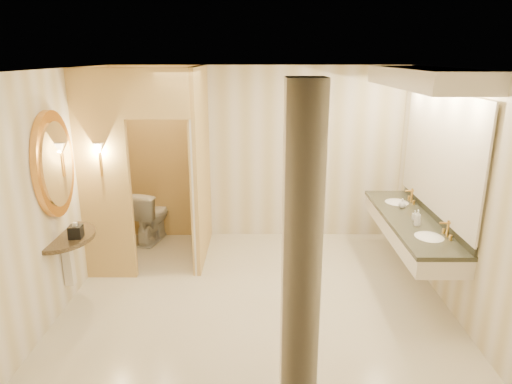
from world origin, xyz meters
TOP-DOWN VIEW (x-y plane):
  - floor at (0.00, 0.00)m, footprint 4.50×4.50m
  - ceiling at (0.00, 0.00)m, footprint 4.50×4.50m
  - wall_back at (0.00, 2.00)m, footprint 4.50×0.02m
  - wall_front at (0.00, -2.00)m, footprint 4.50×0.02m
  - wall_left at (-2.25, 0.00)m, footprint 0.02×4.00m
  - wall_right at (2.25, 0.00)m, footprint 0.02×4.00m
  - toilet_closet at (-1.11, 0.97)m, footprint 1.50×1.55m
  - wall_sconce at (-1.93, 0.43)m, footprint 0.14×0.14m
  - vanity at (1.98, 0.40)m, footprint 0.75×2.53m
  - console_shelf at (-2.21, -0.20)m, footprint 0.90×0.90m
  - pillar at (0.35, -1.80)m, footprint 0.29×0.29m
  - tissue_box at (-2.02, -0.28)m, footprint 0.15×0.15m
  - toilet at (-1.69, 1.74)m, footprint 0.65×0.91m
  - soap_bottle_a at (1.96, 0.33)m, footprint 0.05×0.06m
  - soap_bottle_b at (1.95, 0.79)m, footprint 0.11×0.11m
  - soap_bottle_c at (1.92, 0.11)m, footprint 0.10×0.10m

SIDE VIEW (x-z plane):
  - floor at x=0.00m, z-range 0.00..0.00m
  - toilet at x=-1.69m, z-range 0.00..0.84m
  - soap_bottle_a at x=1.96m, z-range 0.88..0.99m
  - soap_bottle_b at x=1.95m, z-range 0.88..1.00m
  - tissue_box at x=-2.02m, z-range 0.88..1.02m
  - soap_bottle_c at x=1.92m, z-range 0.88..1.08m
  - console_shelf at x=-2.21m, z-range 0.39..2.29m
  - wall_back at x=0.00m, z-range 0.00..2.70m
  - wall_front at x=0.00m, z-range 0.00..2.70m
  - wall_left at x=-2.25m, z-range 0.00..2.70m
  - wall_right at x=2.25m, z-range 0.00..2.70m
  - pillar at x=0.35m, z-range 0.00..2.70m
  - toilet_closet at x=-1.11m, z-range 0.04..2.74m
  - vanity at x=1.98m, z-range 0.58..2.67m
  - wall_sconce at x=-1.93m, z-range 1.52..1.94m
  - ceiling at x=0.00m, z-range 2.70..2.70m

